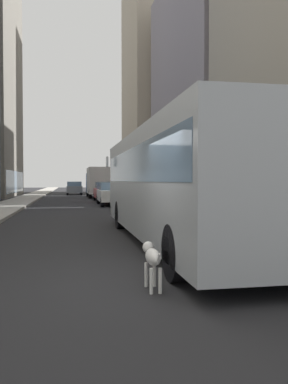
{
  "coord_description": "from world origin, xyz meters",
  "views": [
    {
      "loc": [
        -1.72,
        -6.93,
        1.75
      ],
      "look_at": [
        0.48,
        4.86,
        1.4
      ],
      "focal_mm": 37.17,
      "sensor_mm": 36.0,
      "label": 1
    }
  ],
  "objects": [
    {
      "name": "box_truck",
      "position": [
        1.2,
        34.25,
        1.67
      ],
      "size": [
        2.3,
        7.5,
        3.05
      ],
      "color": "#19519E",
      "rests_on": "ground"
    },
    {
      "name": "transit_bus",
      "position": [
        1.2,
        3.81,
        1.78
      ],
      "size": [
        2.78,
        11.53,
        3.05
      ],
      "color": "#999EA3",
      "rests_on": "ground"
    },
    {
      "name": "car_white_van",
      "position": [
        1.2,
        21.01,
        0.82
      ],
      "size": [
        1.87,
        4.51,
        1.62
      ],
      "color": "silver",
      "rests_on": "ground"
    },
    {
      "name": "car_red_coupe",
      "position": [
        1.2,
        25.89,
        0.82
      ],
      "size": [
        1.78,
        4.45,
        1.62
      ],
      "color": "red",
      "rests_on": "ground"
    },
    {
      "name": "pedestrian_with_handbag",
      "position": [
        5.51,
        5.88,
        1.01
      ],
      "size": [
        0.45,
        0.34,
        1.69
      ],
      "color": "#1E1E2D",
      "rests_on": "sidewalk_right"
    },
    {
      "name": "sidewalk_right",
      "position": [
        5.7,
        35.0,
        0.07
      ],
      "size": [
        2.4,
        110.0,
        0.15
      ],
      "primitive_type": "cube",
      "color": "#ADA89E",
      "rests_on": "ground"
    },
    {
      "name": "dalmatian_dog",
      "position": [
        -0.43,
        -0.72,
        0.51
      ],
      "size": [
        0.22,
        0.96,
        0.72
      ],
      "color": "white",
      "rests_on": "ground"
    },
    {
      "name": "building_right_far",
      "position": [
        11.9,
        48.93,
        16.67
      ],
      "size": [
        10.88,
        15.11,
        33.35
      ],
      "color": "#A0937F",
      "rests_on": "ground"
    },
    {
      "name": "sidewalk_left",
      "position": [
        -5.7,
        35.0,
        0.07
      ],
      "size": [
        2.4,
        110.0,
        0.15
      ],
      "primitive_type": "cube",
      "color": "#ADA89E",
      "rests_on": "ground"
    },
    {
      "name": "car_grey_wagon",
      "position": [
        -1.2,
        42.36,
        0.82
      ],
      "size": [
        1.84,
        4.58,
        1.62
      ],
      "color": "slate",
      "rests_on": "ground"
    },
    {
      "name": "building_right_mid",
      "position": [
        11.9,
        29.58,
        10.99
      ],
      "size": [
        8.46,
        18.79,
        21.99
      ],
      "color": "slate",
      "rests_on": "ground"
    },
    {
      "name": "ground_plane",
      "position": [
        0.0,
        35.0,
        0.0
      ],
      "size": [
        120.0,
        120.0,
        0.0
      ],
      "primitive_type": "plane",
      "color": "#232326"
    }
  ]
}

